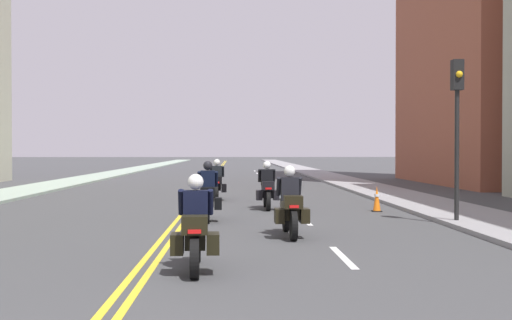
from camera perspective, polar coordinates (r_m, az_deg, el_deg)
ground_plane at (r=51.45m, az=-3.70°, el=-1.30°), size 264.00×264.00×0.00m
sidewalk_left at (r=52.36m, az=-12.89°, el=-1.22°), size 2.76×144.00×0.12m
sidewalk_right at (r=51.88m, az=5.57°, el=-1.22°), size 2.76×144.00×0.12m
centreline_yellow_inner at (r=51.45m, az=-3.84°, el=-1.30°), size 0.12×132.00×0.01m
centreline_yellow_outer at (r=51.44m, az=-3.57°, el=-1.30°), size 0.12×132.00×0.01m
lane_dashes_white at (r=32.51m, az=1.49°, el=-2.57°), size 0.14×56.40×0.01m
motorcycle_0 at (r=10.26m, az=-5.54°, el=-6.55°), size 0.78×2.12×1.58m
motorcycle_1 at (r=14.25m, az=3.13°, el=-4.37°), size 0.77×2.25×1.62m
motorcycle_2 at (r=17.50m, az=-4.42°, el=-3.31°), size 0.78×2.23×1.67m
motorcycle_3 at (r=20.85m, az=1.02°, el=-2.73°), size 0.76×2.11×1.60m
motorcycle_4 at (r=24.86m, az=-3.59°, el=-2.13°), size 0.77×2.25×1.62m
traffic_cone_0 at (r=20.41m, az=10.97°, el=-3.50°), size 0.30×0.30×0.83m
traffic_light_near at (r=17.35m, az=17.88°, el=4.36°), size 0.28×0.38×4.36m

